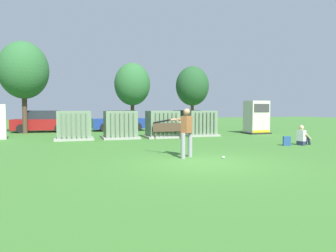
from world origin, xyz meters
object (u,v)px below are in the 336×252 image
object	(u,v)px
park_bench	(168,130)
parked_car_leftmost	(43,122)
transformer_mid_east	(162,125)
batter	(185,130)
parked_car_right_of_center	(185,120)
seated_spectator	(302,137)
backpack	(287,141)
transformer_mid_west	(120,125)
transformer_west	(74,126)
transformer_east	(200,124)
generator_enclosure	(256,117)
sports_ball	(223,157)
parked_car_left_of_center	(120,121)

from	to	relation	value
park_bench	parked_car_leftmost	world-z (taller)	parked_car_leftmost
park_bench	transformer_mid_east	bearing A→B (deg)	94.32
parked_car_leftmost	batter	bearing A→B (deg)	-68.63
batter	parked_car_right_of_center	bearing A→B (deg)	68.45
seated_spectator	backpack	xyz separation A→B (m)	(-0.87, 0.05, -0.16)
transformer_mid_west	batter	xyz separation A→B (m)	(1.03, -7.72, 0.19)
transformer_mid_east	batter	size ratio (longest dim) A/B	1.21
transformer_west	transformer_mid_east	distance (m)	5.13
backpack	transformer_east	bearing A→B (deg)	105.05
generator_enclosure	park_bench	xyz separation A→B (m)	(-7.07, -1.57, -0.60)
generator_enclosure	parked_car_right_of_center	xyz separation A→B (m)	(-2.62, 6.93, -0.38)
transformer_mid_west	batter	bearing A→B (deg)	-82.38
generator_enclosure	parked_car_right_of_center	bearing A→B (deg)	110.69
transformer_mid_east	batter	world-z (taller)	batter
batter	parked_car_right_of_center	world-z (taller)	batter
transformer_west	seated_spectator	world-z (taller)	transformer_west
parked_car_right_of_center	sports_ball	bearing A→B (deg)	-106.96
backpack	parked_car_left_of_center	distance (m)	13.87
parked_car_leftmost	parked_car_right_of_center	bearing A→B (deg)	2.88
transformer_mid_east	parked_car_right_of_center	distance (m)	8.91
transformer_mid_west	sports_ball	bearing A→B (deg)	-75.26
transformer_mid_west	parked_car_right_of_center	world-z (taller)	same
transformer_west	backpack	distance (m)	11.26
parked_car_right_of_center	parked_car_left_of_center	bearing A→B (deg)	-171.92
generator_enclosure	parked_car_right_of_center	distance (m)	7.42
batter	sports_ball	bearing A→B (deg)	-29.07
transformer_east	generator_enclosure	distance (m)	4.47
parked_car_right_of_center	batter	bearing A→B (deg)	-111.55
backpack	parked_car_right_of_center	world-z (taller)	parked_car_right_of_center
generator_enclosure	backpack	bearing A→B (deg)	-113.21
transformer_east	parked_car_left_of_center	world-z (taller)	same
transformer_west	parked_car_left_of_center	distance (m)	7.47
backpack	transformer_mid_west	bearing A→B (deg)	139.06
transformer_west	parked_car_leftmost	xyz separation A→B (m)	(-2.08, 6.78, -0.04)
park_bench	parked_car_leftmost	bearing A→B (deg)	132.54
park_bench	seated_spectator	xyz separation A→B (m)	(5.15, -4.98, -0.16)
generator_enclosure	batter	size ratio (longest dim) A/B	1.32
transformer_east	park_bench	distance (m)	2.92
batter	seated_spectator	world-z (taller)	batter
batter	transformer_mid_west	bearing A→B (deg)	97.62
transformer_mid_east	backpack	size ratio (longest dim) A/B	4.77
generator_enclosure	parked_car_right_of_center	world-z (taller)	generator_enclosure
sports_ball	parked_car_leftmost	xyz separation A→B (m)	(-6.88, 15.26, 0.71)
transformer_west	batter	size ratio (longest dim) A/B	1.21
backpack	parked_car_right_of_center	xyz separation A→B (m)	(0.17, 13.43, 0.54)
generator_enclosure	parked_car_right_of_center	size ratio (longest dim) A/B	0.54
park_bench	backpack	world-z (taller)	park_bench
transformer_mid_west	seated_spectator	world-z (taller)	transformer_mid_west
generator_enclosure	sports_ball	distance (m)	11.67
transformer_west	seated_spectator	xyz separation A→B (m)	(10.33, -6.12, -0.41)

